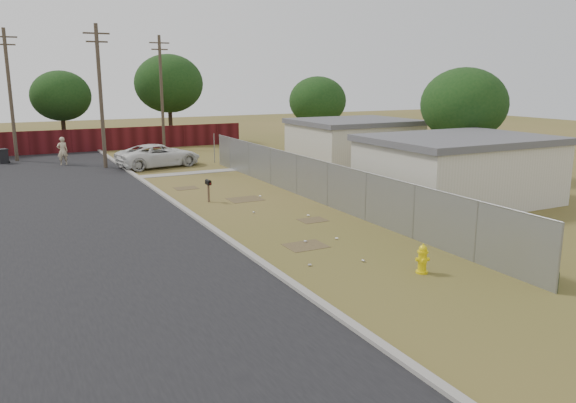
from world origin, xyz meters
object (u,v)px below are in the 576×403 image
mailbox (208,184)px  pickup_truck (159,155)px  fire_hydrant (423,259)px  trash_bin (2,156)px  pedestrian (62,151)px

mailbox → pickup_truck: size_ratio=0.20×
fire_hydrant → mailbox: size_ratio=0.85×
trash_bin → mailbox: bearing=-64.7°
mailbox → pedestrian: pedestrian is taller
pickup_truck → trash_bin: size_ratio=5.44×
fire_hydrant → pickup_truck: size_ratio=0.17×
trash_bin → pickup_truck: bearing=-34.6°
mailbox → trash_bin: 19.80m
pickup_truck → pedestrian: size_ratio=2.87×
fire_hydrant → pedestrian: 28.49m
mailbox → pickup_truck: pickup_truck is taller
pedestrian → trash_bin: bearing=-44.2°
pedestrian → trash_bin: pedestrian is taller
fire_hydrant → pickup_truck: pickup_truck is taller
mailbox → pickup_truck: bearing=86.7°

